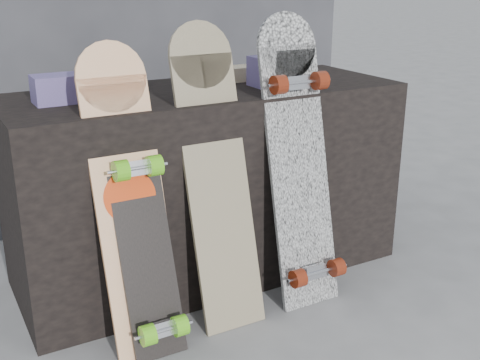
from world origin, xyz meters
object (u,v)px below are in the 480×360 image
longboard_cascadia (299,158)px  skateboard_dark (144,234)px  vendor_table (207,183)px  longboard_geisha (129,192)px  longboard_celtic (215,168)px

longboard_cascadia → skateboard_dark: size_ratio=1.36×
longboard_cascadia → skateboard_dark: 0.67m
vendor_table → longboard_geisha: (-0.45, -0.33, 0.15)m
longboard_geisha → skateboard_dark: (0.02, -0.07, -0.13)m
longboard_celtic → skateboard_dark: 0.36m
longboard_celtic → skateboard_dark: bearing=-166.1°
longboard_celtic → vendor_table: bearing=69.3°
vendor_table → skateboard_dark: (-0.43, -0.39, 0.01)m
longboard_geisha → longboard_celtic: size_ratio=0.95×
vendor_table → longboard_geisha: bearing=-144.0°
vendor_table → skateboard_dark: skateboard_dark is taller
longboard_geisha → longboard_cascadia: longboard_cascadia is taller
longboard_geisha → vendor_table: bearing=36.0°
longboard_celtic → skateboard_dark: size_ratio=1.34×
vendor_table → skateboard_dark: bearing=-137.4°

